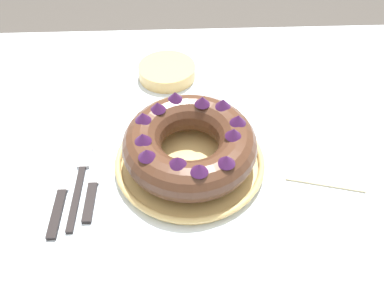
% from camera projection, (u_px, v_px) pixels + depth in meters
% --- Properties ---
extents(dining_table, '(1.24, 1.05, 0.77)m').
position_uv_depth(dining_table, '(185.00, 201.00, 0.78)').
color(dining_table, silver).
rests_on(dining_table, ground_plane).
extents(serving_dish, '(0.28, 0.28, 0.02)m').
position_uv_depth(serving_dish, '(192.00, 160.00, 0.71)').
color(serving_dish, tan).
rests_on(serving_dish, dining_table).
extents(bundt_cake, '(0.25, 0.25, 0.09)m').
position_uv_depth(bundt_cake, '(192.00, 143.00, 0.68)').
color(bundt_cake, '#4C2D1E').
rests_on(bundt_cake, serving_dish).
extents(fork, '(0.02, 0.19, 0.01)m').
position_uv_depth(fork, '(83.00, 179.00, 0.69)').
color(fork, black).
rests_on(fork, dining_table).
extents(serving_knife, '(0.02, 0.22, 0.01)m').
position_uv_depth(serving_knife, '(64.00, 193.00, 0.67)').
color(serving_knife, black).
rests_on(serving_knife, dining_table).
extents(cake_knife, '(0.02, 0.18, 0.01)m').
position_uv_depth(cake_knife, '(95.00, 185.00, 0.68)').
color(cake_knife, black).
rests_on(cake_knife, dining_table).
extents(side_bowl, '(0.14, 0.14, 0.03)m').
position_uv_depth(side_bowl, '(169.00, 71.00, 0.90)').
color(side_bowl, tan).
rests_on(side_bowl, dining_table).
extents(napkin, '(0.16, 0.13, 0.00)m').
position_uv_depth(napkin, '(327.00, 166.00, 0.71)').
color(napkin, beige).
rests_on(napkin, dining_table).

